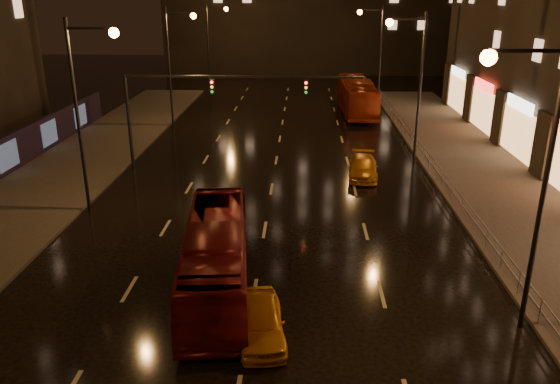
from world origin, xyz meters
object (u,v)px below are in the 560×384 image
Objects in this scene: bus_curb at (357,96)px; taxi_near at (261,321)px; taxi_far at (363,167)px; bus_red at (216,256)px.

bus_curb is 37.89m from taxi_near.
taxi_near is 18.34m from taxi_far.
taxi_near is (-6.55, -37.31, -1.00)m from bus_curb.
taxi_far is (5.22, 17.58, -0.02)m from taxi_near.
bus_curb is 19.81m from taxi_far.
bus_red is 0.84× the size of bus_curb.
taxi_far is (-1.33, -19.73, -1.02)m from bus_curb.
bus_curb is 2.73× the size of taxi_far.
bus_curb is 3.12× the size of taxi_near.
bus_curb reaches higher than taxi_near.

